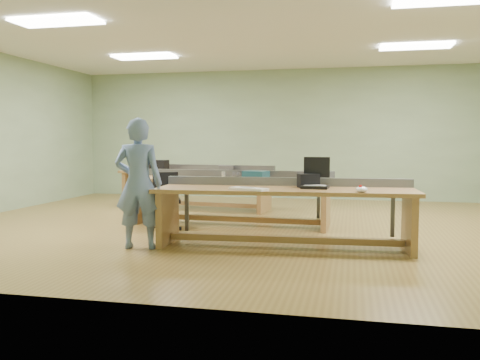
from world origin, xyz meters
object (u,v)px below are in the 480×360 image
at_px(workbench_back, 196,180).
at_px(parts_bin_grey, 316,176).
at_px(mug, 236,175).
at_px(drinks_can, 223,175).
at_px(laptop_base, 315,187).
at_px(parts_bin_teal, 256,175).
at_px(task_chair, 166,209).
at_px(workbench_mid, 232,190).
at_px(workbench_front, 284,203).
at_px(person, 139,184).
at_px(camera_bag, 308,181).

xyz_separation_m(workbench_back, parts_bin_grey, (2.50, -1.86, 0.26)).
height_order(mug, drinks_can, drinks_can).
distance_m(workbench_back, laptop_base, 4.15).
relative_size(parts_bin_teal, drinks_can, 3.32).
bearing_deg(task_chair, workbench_mid, 13.34).
xyz_separation_m(task_chair, parts_bin_grey, (2.22, 0.57, 0.50)).
height_order(workbench_front, parts_bin_teal, parts_bin_teal).
height_order(parts_bin_teal, drinks_can, parts_bin_teal).
bearing_deg(workbench_front, parts_bin_grey, 75.08).
distance_m(workbench_mid, workbench_back, 2.12).
xyz_separation_m(workbench_front, person, (-1.77, -0.49, 0.25)).
distance_m(mug, drinks_can, 0.21).
distance_m(workbench_mid, laptop_base, 2.06).
bearing_deg(camera_bag, workbench_back, 104.95).
bearing_deg(laptop_base, drinks_can, 141.64).
xyz_separation_m(person, camera_bag, (2.06, 0.64, 0.02)).
bearing_deg(person, mug, -120.74).
relative_size(workbench_front, mug, 27.48).
relative_size(parts_bin_grey, mug, 4.10).
height_order(workbench_mid, parts_bin_teal, parts_bin_teal).
bearing_deg(parts_bin_teal, mug, 157.46).
xyz_separation_m(laptop_base, parts_bin_grey, (-0.08, 1.38, 0.05)).
relative_size(workbench_mid, mug, 26.87).
bearing_deg(workbench_back, drinks_can, -53.37).
bearing_deg(camera_bag, workbench_front, -175.80).
bearing_deg(workbench_front, drinks_can, 125.43).
relative_size(workbench_front, drinks_can, 30.52).
xyz_separation_m(workbench_mid, drinks_can, (-0.13, -0.03, 0.24)).
xyz_separation_m(parts_bin_teal, mug, (-0.36, 0.15, -0.02)).
bearing_deg(workbench_back, mug, -47.60).
distance_m(camera_bag, mug, 1.93).
height_order(laptop_base, mug, mug).
distance_m(task_chair, drinks_can, 1.08).
relative_size(laptop_base, parts_bin_grey, 0.67).
distance_m(person, drinks_can, 2.06).
bearing_deg(drinks_can, camera_bag, -42.18).
relative_size(person, camera_bag, 6.31).
distance_m(parts_bin_teal, mug, 0.39).
bearing_deg(workbench_front, task_chair, 152.91).
xyz_separation_m(workbench_back, mug, (1.20, -1.70, 0.24)).
height_order(workbench_front, parts_bin_grey, parts_bin_grey).
bearing_deg(workbench_front, parts_bin_teal, 110.94).
bearing_deg(workbench_back, workbench_front, -49.08).
bearing_deg(person, workbench_mid, -120.32).
xyz_separation_m(person, task_chair, (-0.15, 1.34, -0.50)).
height_order(camera_bag, drinks_can, camera_bag).
xyz_separation_m(workbench_mid, mug, (0.05, 0.08, 0.23)).
height_order(camera_bag, mug, camera_bag).
bearing_deg(workbench_front, laptop_base, 3.15).
relative_size(workbench_mid, laptop_base, 9.71).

